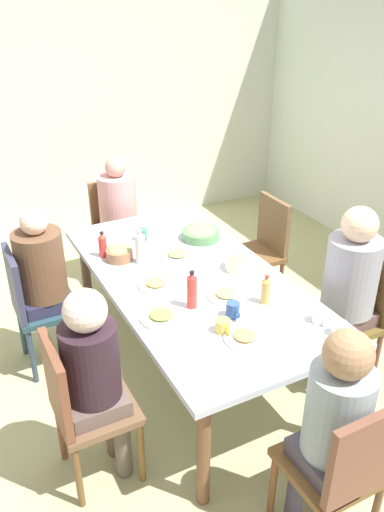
{
  "coord_description": "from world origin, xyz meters",
  "views": [
    {
      "loc": [
        2.54,
        -1.32,
        2.4
      ],
      "look_at": [
        0.0,
        0.0,
        0.89
      ],
      "focal_mm": 36.42,
      "sensor_mm": 36.0,
      "label": 1
    }
  ],
  "objects_px": {
    "plate_3": "(177,255)",
    "bowl_0": "(201,233)",
    "chair_1": "(34,302)",
    "person_0": "(119,210)",
    "bottle_1": "(266,290)",
    "chair_4": "(354,311)",
    "bottle_0": "(140,247)",
    "dining_table": "(192,286)",
    "plate_4": "(156,284)",
    "chair_2": "(342,468)",
    "cup_2": "(320,316)",
    "cup_3": "(340,329)",
    "cup_1": "(223,326)",
    "chair_0": "(116,226)",
    "person_2": "(334,420)",
    "bottle_2": "(103,245)",
    "chair_5": "(80,404)",
    "plate_2": "(245,337)",
    "cup_4": "(232,310)",
    "person_1": "(44,274)",
    "cup_0": "(142,234)",
    "person_5": "(94,370)",
    "bowl_2": "(239,263)",
    "bottle_3": "(192,290)",
    "bowl_1": "(119,253)",
    "plate_1": "(161,316)",
    "plate_0": "(226,295)",
    "person_4": "(349,281)",
    "chair_3": "(262,246)"
  },
  "relations": [
    {
      "from": "person_0",
      "to": "plate_0",
      "type": "relative_size",
      "value": 5.01
    },
    {
      "from": "person_1",
      "to": "cup_4",
      "type": "relative_size",
      "value": 10.43
    },
    {
      "from": "chair_4",
      "to": "bottle_0",
      "type": "height_order",
      "value": "bottle_0"
    },
    {
      "from": "bowl_1",
      "to": "bottle_0",
      "type": "bearing_deg",
      "value": 46.38
    },
    {
      "from": "chair_2",
      "to": "cup_3",
      "type": "bearing_deg",
      "value": 142.13
    },
    {
      "from": "chair_5",
      "to": "chair_1",
      "type": "bearing_deg",
      "value": 180.0
    },
    {
      "from": "cup_4",
      "to": "bottle_2",
      "type": "height_order",
      "value": "bottle_2"
    },
    {
      "from": "chair_1",
      "to": "cup_2",
      "type": "distance_m",
      "value": 1.86
    },
    {
      "from": "cup_4",
      "to": "bottle_3",
      "type": "xyz_separation_m",
      "value": [
        -0.19,
        -0.15,
        0.07
      ]
    },
    {
      "from": "person_0",
      "to": "chair_2",
      "type": "xyz_separation_m",
      "value": [
        2.79,
        0.0,
        -0.18
      ]
    },
    {
      "from": "chair_2",
      "to": "cup_2",
      "type": "relative_size",
      "value": 7.86
    },
    {
      "from": "chair_5",
      "to": "bowl_0",
      "type": "relative_size",
      "value": 3.26
    },
    {
      "from": "chair_3",
      "to": "person_4",
      "type": "bearing_deg",
      "value": -4.76
    },
    {
      "from": "person_0",
      "to": "cup_4",
      "type": "height_order",
      "value": "person_0"
    },
    {
      "from": "person_2",
      "to": "person_5",
      "type": "height_order",
      "value": "person_2"
    },
    {
      "from": "bowl_2",
      "to": "cup_2",
      "type": "distance_m",
      "value": 0.72
    },
    {
      "from": "dining_table",
      "to": "plate_1",
      "type": "xyz_separation_m",
      "value": [
        0.33,
        -0.36,
        0.08
      ]
    },
    {
      "from": "chair_5",
      "to": "cup_3",
      "type": "relative_size",
      "value": 7.78
    },
    {
      "from": "person_4",
      "to": "plate_0",
      "type": "xyz_separation_m",
      "value": [
        -0.22,
        -0.75,
        -0.01
      ]
    },
    {
      "from": "chair_0",
      "to": "person_5",
      "type": "relative_size",
      "value": 0.78
    },
    {
      "from": "person_5",
      "to": "cup_2",
      "type": "relative_size",
      "value": 10.14
    },
    {
      "from": "dining_table",
      "to": "plate_4",
      "type": "distance_m",
      "value": 0.26
    },
    {
      "from": "bowl_0",
      "to": "bottle_0",
      "type": "relative_size",
      "value": 1.15
    },
    {
      "from": "plate_1",
      "to": "cup_0",
      "type": "distance_m",
      "value": 1.01
    },
    {
      "from": "person_1",
      "to": "plate_4",
      "type": "height_order",
      "value": "person_1"
    },
    {
      "from": "plate_2",
      "to": "bowl_1",
      "type": "distance_m",
      "value": 1.18
    },
    {
      "from": "chair_0",
      "to": "plate_1",
      "type": "height_order",
      "value": "chair_0"
    },
    {
      "from": "plate_1",
      "to": "plate_2",
      "type": "xyz_separation_m",
      "value": [
        0.38,
        0.31,
        0.0
      ]
    },
    {
      "from": "bottle_2",
      "to": "person_2",
      "type": "bearing_deg",
      "value": 12.28
    },
    {
      "from": "bowl_0",
      "to": "bottle_1",
      "type": "bearing_deg",
      "value": -4.47
    },
    {
      "from": "cup_0",
      "to": "cup_3",
      "type": "height_order",
      "value": "cup_0"
    },
    {
      "from": "chair_1",
      "to": "person_0",
      "type": "bearing_deg",
      "value": 131.9
    },
    {
      "from": "chair_5",
      "to": "plate_2",
      "type": "distance_m",
      "value": 0.91
    },
    {
      "from": "plate_4",
      "to": "bottle_0",
      "type": "xyz_separation_m",
      "value": [
        -0.33,
        0.03,
        0.1
      ]
    },
    {
      "from": "person_2",
      "to": "bottle_2",
      "type": "height_order",
      "value": "person_2"
    },
    {
      "from": "dining_table",
      "to": "cup_2",
      "type": "height_order",
      "value": "cup_2"
    },
    {
      "from": "plate_2",
      "to": "cup_4",
      "type": "xyz_separation_m",
      "value": [
        -0.21,
        0.05,
        0.03
      ]
    },
    {
      "from": "chair_0",
      "to": "person_5",
      "type": "bearing_deg",
      "value": -22.62
    },
    {
      "from": "cup_2",
      "to": "bottle_3",
      "type": "relative_size",
      "value": 0.49
    },
    {
      "from": "plate_0",
      "to": "bottle_1",
      "type": "height_order",
      "value": "bottle_1"
    },
    {
      "from": "chair_1",
      "to": "bowl_2",
      "type": "xyz_separation_m",
      "value": [
        0.58,
        1.23,
        0.27
      ]
    },
    {
      "from": "chair_0",
      "to": "bowl_1",
      "type": "distance_m",
      "value": 1.1
    },
    {
      "from": "cup_4",
      "to": "plate_3",
      "type": "bearing_deg",
      "value": 177.06
    },
    {
      "from": "cup_1",
      "to": "chair_0",
      "type": "bearing_deg",
      "value": 176.55
    },
    {
      "from": "plate_3",
      "to": "bowl_0",
      "type": "height_order",
      "value": "bowl_0"
    },
    {
      "from": "cup_0",
      "to": "person_5",
      "type": "bearing_deg",
      "value": -32.54
    },
    {
      "from": "chair_1",
      "to": "bottle_3",
      "type": "relative_size",
      "value": 3.83
    },
    {
      "from": "person_1",
      "to": "cup_4",
      "type": "height_order",
      "value": "person_1"
    },
    {
      "from": "chair_2",
      "to": "plate_1",
      "type": "relative_size",
      "value": 3.67
    },
    {
      "from": "cup_1",
      "to": "bottle_1",
      "type": "height_order",
      "value": "bottle_1"
    }
  ]
}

